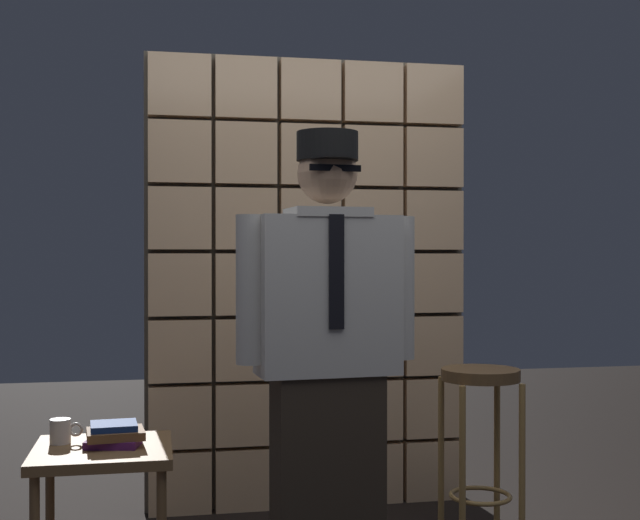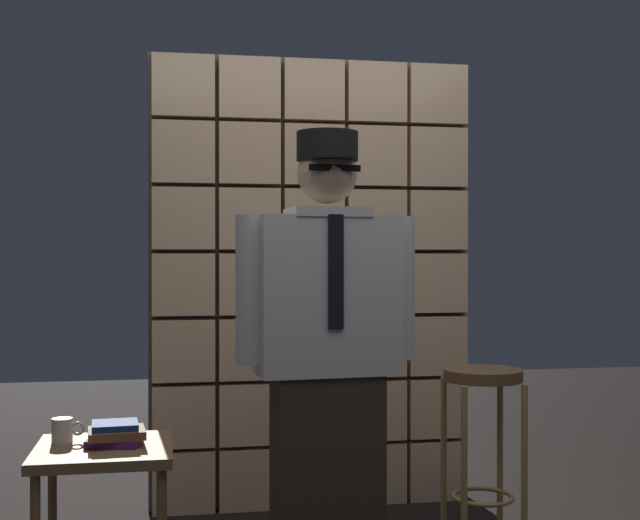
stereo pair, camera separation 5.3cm
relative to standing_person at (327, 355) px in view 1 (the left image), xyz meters
The scene contains 6 objects.
glass_block_wall 1.17m from the standing_person, 82.93° to the left, with size 1.66×0.10×2.31m.
standing_person is the anchor object (origin of this frame).
bar_stool 0.89m from the standing_person, 25.71° to the left, with size 0.34×0.34×0.79m.
side_table 0.97m from the standing_person, 164.15° to the left, with size 0.52×0.52×0.55m.
book_stack 0.88m from the standing_person, 162.92° to the left, with size 0.23×0.20×0.09m.
coffee_mug 1.09m from the standing_person, 161.86° to the left, with size 0.13×0.08×0.09m.
Camera 1 is at (-0.77, -2.79, 1.29)m, focal length 47.29 mm.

